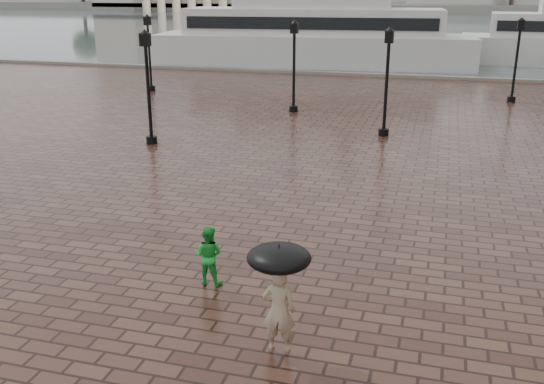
{
  "coord_description": "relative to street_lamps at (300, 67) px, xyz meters",
  "views": [
    {
      "loc": [
        5.35,
        -11.88,
        6.14
      ],
      "look_at": [
        1.56,
        1.46,
        1.4
      ],
      "focal_mm": 40.0,
      "sensor_mm": 36.0,
      "label": 1
    }
  ],
  "objects": [
    {
      "name": "child_pedestrian",
      "position": [
        2.4,
        -18.47,
        -1.67
      ],
      "size": [
        0.65,
        0.51,
        1.32
      ],
      "primitive_type": "imported",
      "rotation": [
        0.0,
        0.0,
        3.13
      ],
      "color": "green",
      "rests_on": "ground"
    },
    {
      "name": "street_lamps",
      "position": [
        0.0,
        0.0,
        0.0
      ],
      "size": [
        21.44,
        14.44,
        4.4
      ],
      "color": "black",
      "rests_on": "ground"
    },
    {
      "name": "ferry_near",
      "position": [
        -3.56,
        19.4,
        0.16
      ],
      "size": [
        25.66,
        8.45,
        8.26
      ],
      "rotation": [
        0.0,
        0.0,
        0.1
      ],
      "color": "silver",
      "rests_on": "ground"
    },
    {
      "name": "quay_edge",
      "position": [
        1.6,
        14.4,
        -2.33
      ],
      "size": [
        80.0,
        0.6,
        0.3
      ],
      "primitive_type": "cube",
      "color": "slate",
      "rests_on": "ground"
    },
    {
      "name": "ground",
      "position": [
        1.6,
        -17.6,
        -2.33
      ],
      "size": [
        300.0,
        300.0,
        0.0
      ],
      "primitive_type": "plane",
      "color": "#371F19",
      "rests_on": "ground"
    },
    {
      "name": "far_shore",
      "position": [
        1.6,
        142.4,
        -1.33
      ],
      "size": [
        300.0,
        60.0,
        2.0
      ],
      "primitive_type": "cube",
      "color": "#4C4C47",
      "rests_on": "ground"
    },
    {
      "name": "harbour_water",
      "position": [
        1.6,
        74.4,
        -2.33
      ],
      "size": [
        240.0,
        240.0,
        0.0
      ],
      "primitive_type": "plane",
      "color": "#485358",
      "rests_on": "ground"
    },
    {
      "name": "umbrella",
      "position": [
        4.53,
        -20.52,
        -0.53
      ],
      "size": [
        1.1,
        1.1,
        1.11
      ],
      "color": "black",
      "rests_on": "ground"
    },
    {
      "name": "adult_pedestrian",
      "position": [
        4.53,
        -20.52,
        -1.53
      ],
      "size": [
        0.62,
        0.45,
        1.59
      ],
      "primitive_type": "imported",
      "rotation": [
        0.0,
        0.0,
        3.27
      ],
      "color": "tan",
      "rests_on": "ground"
    }
  ]
}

